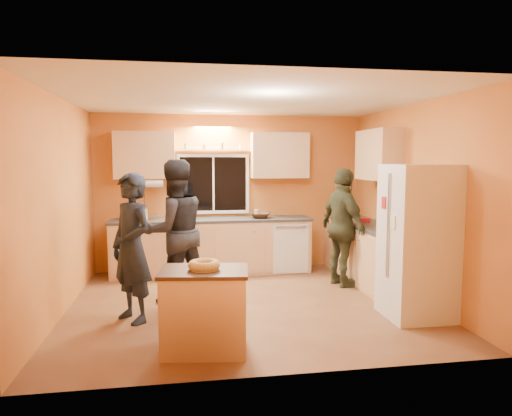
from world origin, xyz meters
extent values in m
plane|color=brown|center=(0.00, 0.00, 0.00)|extent=(4.50, 4.50, 0.00)
cube|color=orange|center=(0.00, 2.00, 1.30)|extent=(4.50, 0.04, 2.60)
cube|color=orange|center=(0.00, -2.00, 1.30)|extent=(4.50, 0.04, 2.60)
cube|color=orange|center=(-2.25, 0.00, 1.30)|extent=(0.04, 4.00, 2.60)
cube|color=orange|center=(2.25, 0.00, 1.30)|extent=(0.04, 4.00, 2.60)
cube|color=white|center=(0.00, 0.00, 2.60)|extent=(4.50, 4.00, 0.02)
cube|color=black|center=(-0.30, 1.99, 1.45)|extent=(1.10, 0.02, 0.90)
cube|color=white|center=(-0.30, 1.97, 1.45)|extent=(1.20, 0.04, 1.00)
cube|color=tan|center=(-1.40, 1.83, 1.92)|extent=(0.95, 0.33, 0.75)
cube|color=tan|center=(0.80, 1.83, 1.92)|extent=(0.95, 0.33, 0.75)
cube|color=tan|center=(2.08, 0.80, 1.92)|extent=(0.33, 1.00, 0.75)
cylinder|color=silver|center=(-1.25, 1.72, 1.48)|extent=(0.27, 0.12, 0.12)
cube|color=tan|center=(-0.35, 1.70, 0.43)|extent=(3.20, 0.60, 0.86)
cube|color=#282B2D|center=(-0.35, 1.70, 0.88)|extent=(3.24, 0.62, 0.04)
cube|color=tan|center=(1.95, 1.70, 0.43)|extent=(0.60, 0.60, 0.86)
cube|color=#282B2D|center=(1.95, 1.70, 0.88)|extent=(0.62, 0.62, 0.04)
cube|color=tan|center=(1.95, 0.50, 0.43)|extent=(0.60, 1.80, 0.86)
cube|color=#282B2D|center=(1.95, 0.50, 0.88)|extent=(0.62, 1.84, 0.04)
cube|color=silver|center=(1.89, -0.80, 0.90)|extent=(0.72, 0.70, 1.80)
cube|color=tan|center=(-0.62, -1.38, 0.39)|extent=(0.86, 0.63, 0.78)
cube|color=black|center=(-0.62, -1.38, 0.79)|extent=(0.90, 0.67, 0.04)
torus|color=tan|center=(-0.62, -1.38, 0.85)|extent=(0.31, 0.31, 0.09)
imported|color=black|center=(-1.39, -0.41, 0.85)|extent=(0.71, 0.74, 1.71)
imported|color=black|center=(-0.93, 0.25, 0.93)|extent=(1.11, 1.00, 1.86)
imported|color=#2F3320|center=(1.50, 0.64, 0.87)|extent=(0.63, 1.09, 1.74)
imported|color=black|center=(0.45, 1.67, 0.94)|extent=(0.43, 0.43, 0.08)
cylinder|color=beige|center=(-1.44, 1.76, 0.99)|extent=(0.14, 0.14, 0.17)
imported|color=gray|center=(1.97, -0.30, 1.05)|extent=(0.32, 0.29, 0.30)
cube|color=#A2181B|center=(1.92, 0.88, 0.94)|extent=(0.17, 0.13, 0.07)
camera|label=1|loc=(-0.81, -5.68, 1.85)|focal=32.00mm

